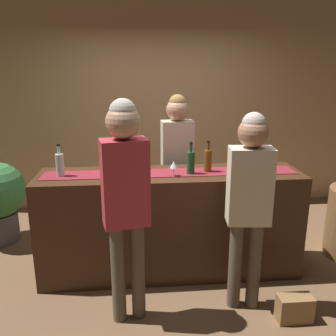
# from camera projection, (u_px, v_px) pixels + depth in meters

# --- Properties ---
(ground_plane) EXTENTS (10.00, 10.00, 0.00)m
(ground_plane) POSITION_uv_depth(u_px,v_px,m) (170.00, 269.00, 3.68)
(ground_plane) COLOR brown
(back_wall) EXTENTS (6.00, 0.12, 2.90)m
(back_wall) POSITION_uv_depth(u_px,v_px,m) (157.00, 106.00, 5.10)
(back_wall) COLOR tan
(back_wall) RESTS_ON ground
(bar_counter) EXTENTS (2.49, 0.60, 1.03)m
(bar_counter) POSITION_uv_depth(u_px,v_px,m) (170.00, 223.00, 3.54)
(bar_counter) COLOR #3D2314
(bar_counter) RESTS_ON ground
(counter_runner_cloth) EXTENTS (2.37, 0.28, 0.01)m
(counter_runner_cloth) POSITION_uv_depth(u_px,v_px,m) (171.00, 173.00, 3.40)
(counter_runner_cloth) COLOR maroon
(counter_runner_cloth) RESTS_ON bar_counter
(wine_bottle_amber) EXTENTS (0.07, 0.07, 0.30)m
(wine_bottle_amber) POSITION_uv_depth(u_px,v_px,m) (208.00, 160.00, 3.40)
(wine_bottle_amber) COLOR brown
(wine_bottle_amber) RESTS_ON bar_counter
(wine_bottle_clear) EXTENTS (0.07, 0.07, 0.30)m
(wine_bottle_clear) POSITION_uv_depth(u_px,v_px,m) (60.00, 164.00, 3.26)
(wine_bottle_clear) COLOR #B2C6C1
(wine_bottle_clear) RESTS_ON bar_counter
(wine_bottle_green) EXTENTS (0.07, 0.07, 0.30)m
(wine_bottle_green) POSITION_uv_depth(u_px,v_px,m) (191.00, 162.00, 3.33)
(wine_bottle_green) COLOR #194723
(wine_bottle_green) RESTS_ON bar_counter
(wine_glass_near_customer) EXTENTS (0.07, 0.07, 0.14)m
(wine_glass_near_customer) POSITION_uv_depth(u_px,v_px,m) (261.00, 162.00, 3.36)
(wine_glass_near_customer) COLOR silver
(wine_glass_near_customer) RESTS_ON bar_counter
(wine_glass_mid_counter) EXTENTS (0.07, 0.07, 0.14)m
(wine_glass_mid_counter) POSITION_uv_depth(u_px,v_px,m) (174.00, 165.00, 3.26)
(wine_glass_mid_counter) COLOR silver
(wine_glass_mid_counter) RESTS_ON bar_counter
(bartender) EXTENTS (0.35, 0.24, 1.71)m
(bartender) POSITION_uv_depth(u_px,v_px,m) (177.00, 155.00, 3.95)
(bartender) COLOR #26262B
(bartender) RESTS_ON ground
(customer_sipping) EXTENTS (0.36, 0.23, 1.67)m
(customer_sipping) POSITION_uv_depth(u_px,v_px,m) (249.00, 193.00, 2.85)
(customer_sipping) COLOR brown
(customer_sipping) RESTS_ON ground
(customer_browsing) EXTENTS (0.37, 0.27, 1.78)m
(customer_browsing) POSITION_uv_depth(u_px,v_px,m) (125.00, 189.00, 2.68)
(customer_browsing) COLOR brown
(customer_browsing) RESTS_ON ground
(handbag) EXTENTS (0.28, 0.14, 0.22)m
(handbag) POSITION_uv_depth(u_px,v_px,m) (294.00, 308.00, 2.91)
(handbag) COLOR olive
(handbag) RESTS_ON ground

